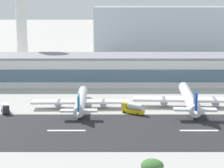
{
  "coord_description": "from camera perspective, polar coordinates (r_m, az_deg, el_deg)",
  "views": [
    {
      "loc": [
        -26.84,
        -129.71,
        40.8
      ],
      "look_at": [
        -26.26,
        37.89,
        7.34
      ],
      "focal_mm": 69.34,
      "sensor_mm": 36.0,
      "label": 1
    }
  ],
  "objects": [
    {
      "name": "service_fuel_truck_0",
      "position": [
        154.96,
        2.56,
        -3.21
      ],
      "size": [
        8.35,
        7.2,
        3.95
      ],
      "rotation": [
        0.0,
        0.0,
        2.5
      ],
      "color": "gold",
      "rests_on": "ground_plane"
    },
    {
      "name": "ground_plane",
      "position": [
        138.6,
        11.04,
        -6.05
      ],
      "size": [
        1400.0,
        1400.0,
        0.0
      ],
      "primitive_type": "plane",
      "color": "#B2AFA8"
    },
    {
      "name": "palm_tree_3",
      "position": [
        83.91,
        5.14,
        -10.81
      ],
      "size": [
        4.39,
        4.39,
        10.72
      ],
      "color": "brown",
      "rests_on": "ground_plane"
    },
    {
      "name": "runway_centreline_dash_4",
      "position": [
        138.59,
        11.21,
        -6.02
      ],
      "size": [
        12.0,
        1.2,
        0.01
      ],
      "primitive_type": "cube",
      "color": "white",
      "rests_on": "runway_strip"
    },
    {
      "name": "airliner_navy_tail_gate_1",
      "position": [
        166.2,
        9.96,
        -1.98
      ],
      "size": [
        42.92,
        47.34,
        9.88
      ],
      "rotation": [
        0.0,
        0.0,
        1.51
      ],
      "color": "white",
      "rests_on": "ground_plane"
    },
    {
      "name": "runway_centreline_dash_3",
      "position": [
        136.63,
        -6.24,
        -6.12
      ],
      "size": [
        12.0,
        1.2,
        0.01
      ],
      "primitive_type": "cube",
      "color": "white",
      "rests_on": "runway_strip"
    },
    {
      "name": "runway_strip",
      "position": [
        138.52,
        11.05,
        -6.04
      ],
      "size": [
        800.0,
        38.02,
        0.08
      ],
      "primitive_type": "cube",
      "color": "#262628",
      "rests_on": "ground_plane"
    },
    {
      "name": "distant_hotel_block",
      "position": [
        326.07,
        6.32,
        7.07
      ],
      "size": [
        99.78,
        30.86,
        34.37
      ],
      "primitive_type": "cube",
      "color": "#A8B2BC",
      "rests_on": "ground_plane"
    },
    {
      "name": "control_tower",
      "position": [
        248.21,
        -12.1,
        8.77
      ],
      "size": [
        12.1,
        12.1,
        50.18
      ],
      "color": "silver",
      "rests_on": "ground_plane"
    },
    {
      "name": "terminal_building",
      "position": [
        209.48,
        2.29,
        1.97
      ],
      "size": [
        186.94,
        24.88,
        13.82
      ],
      "color": "silver",
      "rests_on": "ground_plane"
    },
    {
      "name": "service_box_truck_1",
      "position": [
        160.74,
        -14.07,
        -3.1
      ],
      "size": [
        4.25,
        6.46,
        3.25
      ],
      "rotation": [
        0.0,
        0.0,
        5.05
      ],
      "color": "#2D3338",
      "rests_on": "ground_plane"
    },
    {
      "name": "airliner_blue_tail_gate_0",
      "position": [
        162.28,
        -4.32,
        -2.31
      ],
      "size": [
        37.22,
        41.35,
        8.63
      ],
      "rotation": [
        0.0,
        0.0,
        1.59
      ],
      "color": "silver",
      "rests_on": "ground_plane"
    }
  ]
}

